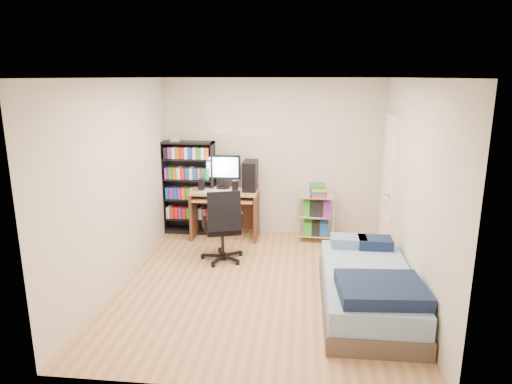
# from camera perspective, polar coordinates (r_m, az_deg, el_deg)

# --- Properties ---
(room) EXTENTS (3.58, 4.08, 2.58)m
(room) POSITION_cam_1_polar(r_m,az_deg,el_deg) (5.39, 0.56, 0.68)
(room) COLOR tan
(room) RESTS_ON ground
(media_shelf) EXTENTS (0.85, 0.28, 1.57)m
(media_shelf) POSITION_cam_1_polar(r_m,az_deg,el_deg) (7.50, -8.40, 0.69)
(media_shelf) COLOR black
(media_shelf) RESTS_ON room
(computer_desk) EXTENTS (1.04, 0.60, 1.31)m
(computer_desk) POSITION_cam_1_polar(r_m,az_deg,el_deg) (7.25, -3.00, -0.20)
(computer_desk) COLOR tan
(computer_desk) RESTS_ON room
(office_chair) EXTENTS (0.78, 0.78, 1.04)m
(office_chair) POSITION_cam_1_polar(r_m,az_deg,el_deg) (6.39, -4.15, -5.80)
(office_chair) COLOR black
(office_chair) RESTS_ON room
(wire_cart) EXTENTS (0.59, 0.45, 0.90)m
(wire_cart) POSITION_cam_1_polar(r_m,az_deg,el_deg) (7.16, 7.61, -1.49)
(wire_cart) COLOR white
(wire_cart) RESTS_ON room
(bed) EXTENTS (0.98, 1.97, 0.56)m
(bed) POSITION_cam_1_polar(r_m,az_deg,el_deg) (5.28, 13.82, -11.62)
(bed) COLOR brown
(bed) RESTS_ON room
(door) EXTENTS (0.12, 0.80, 2.00)m
(door) POSITION_cam_1_polar(r_m,az_deg,el_deg) (6.85, 16.19, 0.89)
(door) COLOR white
(door) RESTS_ON room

